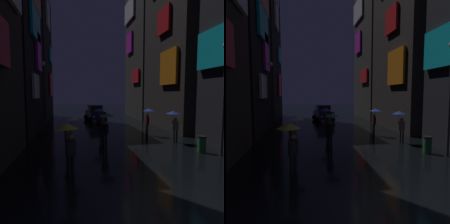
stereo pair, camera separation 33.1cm
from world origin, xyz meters
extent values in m
plane|color=black|center=(0.00, 0.00, 0.00)|extent=(120.00, 120.00, 0.00)
cube|color=black|center=(-7.50, 13.01, 7.08)|extent=(4.00, 8.01, 14.16)
cube|color=white|center=(-5.35, 11.59, 3.80)|extent=(0.20, 2.00, 1.81)
cube|color=#F226D8|center=(-5.35, 13.38, 6.68)|extent=(0.20, 1.92, 3.01)
cube|color=#19D8F2|center=(-5.35, 12.39, 8.63)|extent=(0.20, 3.47, 2.34)
cube|color=#232328|center=(-7.50, 22.28, 10.04)|extent=(4.00, 8.56, 20.07)
cube|color=red|center=(-5.35, 22.34, 4.40)|extent=(0.20, 2.20, 2.86)
cube|color=#19D8F2|center=(-5.35, 22.99, 8.27)|extent=(0.20, 2.37, 1.91)
cube|color=white|center=(-5.35, 21.28, 12.52)|extent=(0.20, 2.64, 2.90)
cube|color=#19D8F2|center=(5.35, 5.08, 5.85)|extent=(0.20, 4.24, 2.25)
cube|color=#2D2826|center=(7.50, 13.24, 10.79)|extent=(4.00, 8.48, 21.59)
cube|color=orange|center=(5.35, 11.32, 5.47)|extent=(0.20, 2.86, 2.90)
cube|color=red|center=(5.35, 12.42, 9.66)|extent=(0.20, 2.21, 2.18)
cube|color=#33302D|center=(7.50, 21.96, 9.40)|extent=(4.00, 7.92, 18.79)
cube|color=red|center=(5.35, 20.30, 5.49)|extent=(0.20, 2.71, 1.67)
cube|color=#F226D8|center=(5.35, 23.22, 10.36)|extent=(0.20, 2.45, 2.78)
cube|color=white|center=(5.35, 23.40, 14.79)|extent=(0.20, 4.31, 2.79)
cylinder|color=#2D2D38|center=(3.04, 10.20, 0.42)|extent=(0.12, 0.12, 0.85)
cylinder|color=#2D2D38|center=(3.06, 10.02, 0.42)|extent=(0.12, 0.12, 0.85)
cube|color=#4C1E23|center=(3.05, 10.11, 1.15)|extent=(0.26, 0.36, 0.60)
sphere|color=#9E7051|center=(3.05, 10.11, 1.56)|extent=(0.22, 0.22, 0.22)
cylinder|color=#4C1E23|center=(3.12, 9.93, 1.20)|extent=(0.09, 0.09, 0.50)
cylinder|color=slate|center=(3.12, 9.93, 1.53)|extent=(0.02, 0.02, 0.77)
cone|color=#263FB2|center=(3.12, 9.93, 2.02)|extent=(0.90, 0.90, 0.20)
cylinder|color=black|center=(-0.40, 10.59, 0.42)|extent=(0.12, 0.12, 0.85)
cylinder|color=black|center=(-0.53, 10.71, 0.42)|extent=(0.12, 0.12, 0.85)
cube|color=brown|center=(-0.47, 10.65, 1.15)|extent=(0.40, 0.39, 0.60)
sphere|color=tan|center=(-0.47, 10.65, 1.56)|extent=(0.22, 0.22, 0.22)
cylinder|color=brown|center=(-0.63, 10.73, 1.20)|extent=(0.09, 0.09, 0.50)
cylinder|color=slate|center=(-0.63, 10.73, 1.53)|extent=(0.02, 0.02, 0.77)
cone|color=#263FB2|center=(-0.63, 10.73, 2.02)|extent=(0.90, 0.90, 0.20)
cylinder|color=black|center=(-2.66, 3.29, 0.42)|extent=(0.12, 0.12, 0.85)
cylinder|color=black|center=(-2.82, 3.21, 0.42)|extent=(0.12, 0.12, 0.85)
cube|color=black|center=(-2.74, 3.25, 1.15)|extent=(0.40, 0.35, 0.60)
sphere|color=#9E7051|center=(-2.74, 3.25, 1.56)|extent=(0.22, 0.22, 0.22)
cylinder|color=black|center=(-2.88, 3.13, 1.20)|extent=(0.09, 0.09, 0.50)
cylinder|color=slate|center=(-2.88, 3.13, 1.53)|extent=(0.02, 0.02, 0.77)
cone|color=yellow|center=(-2.88, 3.13, 2.02)|extent=(0.90, 0.90, 0.20)
cylinder|color=#38332D|center=(4.08, 7.39, 0.42)|extent=(0.12, 0.12, 0.85)
cylinder|color=#38332D|center=(3.95, 7.51, 0.42)|extent=(0.12, 0.12, 0.85)
cube|color=gray|center=(4.02, 7.45, 1.15)|extent=(0.40, 0.39, 0.60)
sphere|color=#9E7051|center=(4.02, 7.45, 1.56)|extent=(0.22, 0.22, 0.22)
cylinder|color=gray|center=(3.85, 7.54, 1.20)|extent=(0.09, 0.09, 0.50)
cylinder|color=slate|center=(3.85, 7.54, 1.53)|extent=(0.02, 0.02, 0.77)
cone|color=#263FB2|center=(3.85, 7.54, 2.02)|extent=(0.90, 0.90, 0.20)
cylinder|color=black|center=(-0.86, 6.98, 0.42)|extent=(0.12, 0.12, 0.85)
cylinder|color=black|center=(-0.73, 6.85, 0.42)|extent=(0.12, 0.12, 0.85)
cube|color=black|center=(-0.80, 6.91, 1.15)|extent=(0.40, 0.39, 0.60)
sphere|color=#9E7051|center=(-0.80, 6.91, 1.56)|extent=(0.22, 0.22, 0.22)
cylinder|color=black|center=(-0.63, 6.83, 1.20)|extent=(0.09, 0.09, 0.50)
cylinder|color=slate|center=(-0.63, 6.83, 1.53)|extent=(0.02, 0.02, 0.77)
cone|color=green|center=(-0.63, 6.83, 2.02)|extent=(0.90, 0.90, 0.20)
cylinder|color=#38332D|center=(-2.94, 5.64, 0.42)|extent=(0.12, 0.12, 0.85)
cylinder|color=#38332D|center=(-2.79, 5.75, 0.42)|extent=(0.12, 0.12, 0.85)
cube|color=brown|center=(-2.87, 5.69, 1.15)|extent=(0.40, 0.38, 0.60)
sphere|color=#9E7051|center=(-2.87, 5.69, 1.56)|extent=(0.22, 0.22, 0.22)
cylinder|color=brown|center=(-2.75, 5.84, 1.20)|extent=(0.09, 0.09, 0.50)
cylinder|color=slate|center=(-2.75, 5.84, 1.53)|extent=(0.02, 0.02, 0.77)
cone|color=silver|center=(-2.75, 5.84, 2.02)|extent=(0.90, 0.90, 0.20)
cube|color=navy|center=(-0.04, 19.11, 0.77)|extent=(2.12, 4.26, 0.90)
cube|color=black|center=(-0.04, 19.11, 1.57)|extent=(1.63, 1.99, 0.70)
cylinder|color=black|center=(0.91, 17.87, 0.32)|extent=(0.66, 0.29, 0.64)
cylinder|color=black|center=(-0.70, 17.70, 0.32)|extent=(0.66, 0.29, 0.64)
cylinder|color=black|center=(0.63, 20.52, 0.32)|extent=(0.66, 0.29, 0.64)
cylinder|color=black|center=(-0.98, 20.35, 0.32)|extent=(0.66, 0.29, 0.64)
cube|color=white|center=(0.73, 17.11, 0.77)|extent=(0.21, 0.08, 0.14)
cube|color=white|center=(-0.37, 16.99, 0.77)|extent=(0.21, 0.08, 0.14)
cylinder|color=#2D2D33|center=(-5.00, 13.22, 2.78)|extent=(0.14, 0.14, 5.56)
sphere|color=#F9EFCC|center=(-5.00, 13.22, 5.74)|extent=(0.36, 0.36, 0.36)
cylinder|color=#2D2D33|center=(5.00, 4.42, 2.74)|extent=(0.14, 0.14, 5.48)
cylinder|color=#265933|center=(4.30, 5.09, 0.42)|extent=(0.44, 0.44, 0.85)
cylinder|color=black|center=(4.30, 5.09, 0.89)|extent=(0.46, 0.46, 0.08)
camera|label=1|loc=(-2.63, -4.51, 3.22)|focal=32.00mm
camera|label=2|loc=(-2.31, -4.57, 3.22)|focal=32.00mm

